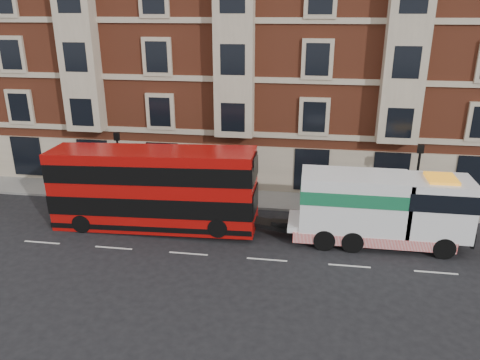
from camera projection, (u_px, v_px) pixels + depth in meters
name	position (u px, v px, depth m)	size (l,w,h in m)	color
ground	(188.00, 254.00, 23.70)	(120.00, 120.00, 0.00)	black
sidewalk	(217.00, 197.00, 30.63)	(90.00, 3.00, 0.15)	slate
victorian_terrace	(242.00, 32.00, 34.04)	(45.00, 12.00, 20.40)	brown
lamp_post_west	(119.00, 161.00, 29.37)	(0.35, 0.15, 4.35)	black
lamp_post_east	(417.00, 175.00, 26.83)	(0.35, 0.15, 4.35)	black
double_decker_bus	(153.00, 188.00, 25.67)	(11.32, 2.60, 4.58)	#A40B09
tow_truck	(378.00, 208.00, 24.11)	(9.06, 2.68, 3.78)	white
pedestrian	(50.00, 177.00, 31.43)	(0.63, 0.41, 1.73)	#192132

